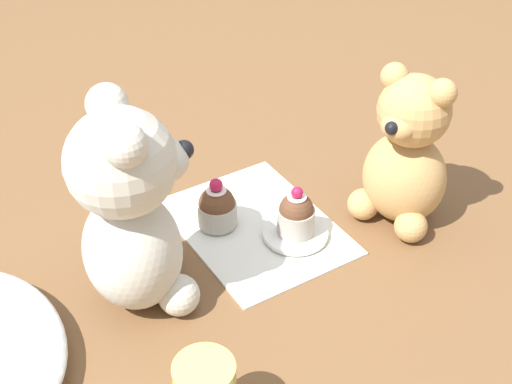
{
  "coord_description": "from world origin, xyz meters",
  "views": [
    {
      "loc": [
        -0.59,
        0.37,
        0.57
      ],
      "look_at": [
        0.0,
        0.0,
        0.06
      ],
      "focal_mm": 50.0,
      "sensor_mm": 36.0,
      "label": 1
    }
  ],
  "objects_px": {
    "teddy_bear_tan": "(406,155)",
    "saucer_plate": "(295,233)",
    "teddy_bear_cream": "(131,210)",
    "teaspoon": "(97,225)",
    "cupcake_near_tan_bear": "(296,215)",
    "cupcake_near_cream_bear": "(217,207)"
  },
  "relations": [
    {
      "from": "teddy_bear_tan",
      "to": "cupcake_near_cream_bear",
      "type": "distance_m",
      "value": 0.24
    },
    {
      "from": "teddy_bear_tan",
      "to": "saucer_plate",
      "type": "relative_size",
      "value": 2.54
    },
    {
      "from": "teddy_bear_cream",
      "to": "cupcake_near_cream_bear",
      "type": "xyz_separation_m",
      "value": [
        0.06,
        -0.13,
        -0.09
      ]
    },
    {
      "from": "teddy_bear_cream",
      "to": "cupcake_near_tan_bear",
      "type": "bearing_deg",
      "value": -82.34
    },
    {
      "from": "teddy_bear_cream",
      "to": "saucer_plate",
      "type": "height_order",
      "value": "teddy_bear_cream"
    },
    {
      "from": "teddy_bear_tan",
      "to": "cupcake_near_tan_bear",
      "type": "xyz_separation_m",
      "value": [
        0.03,
        0.14,
        -0.06
      ]
    },
    {
      "from": "teddy_bear_cream",
      "to": "teaspoon",
      "type": "distance_m",
      "value": 0.18
    },
    {
      "from": "saucer_plate",
      "to": "teddy_bear_cream",
      "type": "bearing_deg",
      "value": 86.75
    },
    {
      "from": "saucer_plate",
      "to": "cupcake_near_tan_bear",
      "type": "xyz_separation_m",
      "value": [
        0.0,
        -0.0,
        0.03
      ]
    },
    {
      "from": "teddy_bear_tan",
      "to": "saucer_plate",
      "type": "height_order",
      "value": "teddy_bear_tan"
    },
    {
      "from": "teddy_bear_tan",
      "to": "saucer_plate",
      "type": "distance_m",
      "value": 0.16
    },
    {
      "from": "teddy_bear_cream",
      "to": "saucer_plate",
      "type": "relative_size",
      "value": 3.05
    },
    {
      "from": "cupcake_near_tan_bear",
      "to": "saucer_plate",
      "type": "bearing_deg",
      "value": 90.0
    },
    {
      "from": "teddy_bear_tan",
      "to": "cupcake_near_tan_bear",
      "type": "distance_m",
      "value": 0.15
    },
    {
      "from": "saucer_plate",
      "to": "teaspoon",
      "type": "distance_m",
      "value": 0.25
    },
    {
      "from": "teddy_bear_tan",
      "to": "teaspoon",
      "type": "height_order",
      "value": "teddy_bear_tan"
    },
    {
      "from": "teddy_bear_tan",
      "to": "saucer_plate",
      "type": "bearing_deg",
      "value": -121.87
    },
    {
      "from": "cupcake_near_cream_bear",
      "to": "saucer_plate",
      "type": "relative_size",
      "value": 0.83
    },
    {
      "from": "teddy_bear_cream",
      "to": "cupcake_near_tan_bear",
      "type": "distance_m",
      "value": 0.22
    },
    {
      "from": "saucer_plate",
      "to": "teaspoon",
      "type": "bearing_deg",
      "value": 52.88
    },
    {
      "from": "cupcake_near_tan_bear",
      "to": "cupcake_near_cream_bear",
      "type": "bearing_deg",
      "value": 44.49
    },
    {
      "from": "teddy_bear_cream",
      "to": "teddy_bear_tan",
      "type": "xyz_separation_m",
      "value": [
        -0.04,
        -0.34,
        -0.03
      ]
    }
  ]
}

